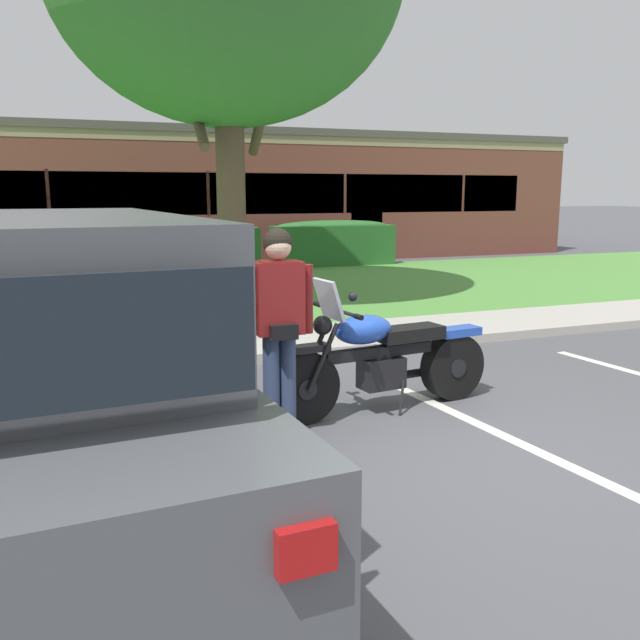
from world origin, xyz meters
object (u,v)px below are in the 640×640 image
(parked_suv_adjacent, at_px, (26,374))
(brick_building, at_px, (175,195))
(hedge_center_right, at_px, (333,243))
(rider_person, at_px, (279,318))
(hedge_left, at_px, (31,251))
(motorcycle, at_px, (390,358))
(handbag, at_px, (257,433))
(hedge_center_left, at_px, (194,247))

(parked_suv_adjacent, bearing_deg, brick_building, 77.84)
(parked_suv_adjacent, bearing_deg, hedge_center_right, 60.48)
(rider_person, xyz_separation_m, parked_suv_adjacent, (-1.84, -0.98, -0.04))
(rider_person, xyz_separation_m, hedge_center_right, (5.28, 11.60, -0.34))
(parked_suv_adjacent, bearing_deg, hedge_left, 91.27)
(parked_suv_adjacent, relative_size, hedge_center_right, 1.52)
(rider_person, height_order, brick_building, brick_building)
(hedge_left, relative_size, hedge_center_right, 1.03)
(motorcycle, xyz_separation_m, handbag, (-1.43, -0.54, -0.34))
(handbag, relative_size, hedge_center_left, 0.11)
(brick_building, bearing_deg, rider_person, -97.15)
(hedge_center_left, bearing_deg, handbag, -98.87)
(hedge_left, height_order, hedge_center_left, same)
(rider_person, distance_m, handbag, 0.92)
(motorcycle, distance_m, handbag, 1.57)
(handbag, bearing_deg, hedge_center_left, 81.13)
(motorcycle, distance_m, hedge_left, 11.78)
(motorcycle, height_order, parked_suv_adjacent, parked_suv_adjacent)
(parked_suv_adjacent, xyz_separation_m, brick_building, (4.12, 19.10, 0.90))
(rider_person, bearing_deg, brick_building, 82.85)
(handbag, bearing_deg, parked_suv_adjacent, -155.23)
(rider_person, relative_size, hedge_center_right, 0.52)
(motorcycle, distance_m, parked_suv_adjacent, 3.29)
(rider_person, distance_m, hedge_left, 11.79)
(handbag, xyz_separation_m, brick_building, (2.54, 18.37, 1.71))
(motorcycle, bearing_deg, brick_building, 86.43)
(hedge_left, distance_m, hedge_center_right, 7.40)
(hedge_center_left, bearing_deg, rider_person, -97.75)
(motorcycle, bearing_deg, hedge_center_left, 87.89)
(hedge_center_left, xyz_separation_m, hedge_center_right, (3.70, 0.00, 0.00))
(rider_person, bearing_deg, parked_suv_adjacent, -152.06)
(parked_suv_adjacent, distance_m, hedge_center_left, 13.03)
(hedge_left, bearing_deg, brick_building, 56.03)
(rider_person, relative_size, parked_suv_adjacent, 0.35)
(motorcycle, xyz_separation_m, hedge_left, (-3.28, 11.31, 0.16))
(brick_building, bearing_deg, hedge_left, -123.97)
(handbag, relative_size, hedge_left, 0.11)
(rider_person, distance_m, brick_building, 18.28)
(rider_person, bearing_deg, hedge_left, 100.37)
(parked_suv_adjacent, bearing_deg, handbag, 24.77)
(parked_suv_adjacent, distance_m, brick_building, 19.55)
(parked_suv_adjacent, height_order, hedge_center_left, parked_suv_adjacent)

